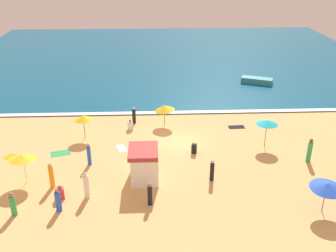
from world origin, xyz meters
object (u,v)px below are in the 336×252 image
(beachgoer_0, at_px, (89,154))
(beachgoer_5, at_px, (60,193))
(lifeguard_cabana, at_px, (144,164))
(small_boat_0, at_px, (257,80))
(beachgoer_2, at_px, (134,116))
(beachgoer_4, at_px, (150,194))
(beachgoer_3, at_px, (13,204))
(beachgoer_11, at_px, (51,176))
(beach_umbrella_3, at_px, (267,122))
(beach_umbrella_5, at_px, (22,157))
(beachgoer_1, at_px, (194,148))
(beachgoer_8, at_px, (58,201))
(beachgoer_6, at_px, (310,151))
(beachgoer_9, at_px, (86,186))
(beach_umbrella_4, at_px, (165,108))
(beachgoer_7, at_px, (212,170))
(beach_umbrella_2, at_px, (327,186))
(beach_umbrella_0, at_px, (83,118))
(beachgoer_10, at_px, (130,125))

(beachgoer_0, xyz_separation_m, beachgoer_5, (-1.26, -4.21, -0.46))
(lifeguard_cabana, bearing_deg, small_boat_0, 56.96)
(beachgoer_2, relative_size, beachgoer_4, 1.00)
(beachgoer_3, height_order, beachgoer_11, beachgoer_11)
(beach_umbrella_3, distance_m, beachgoer_0, 14.17)
(beach_umbrella_5, xyz_separation_m, beachgoer_1, (12.03, 3.65, -1.58))
(beachgoer_8, bearing_deg, lifeguard_cabana, 32.15)
(beachgoer_5, distance_m, beachgoer_11, 1.64)
(beachgoer_6, height_order, beachgoer_9, beachgoer_6)
(beachgoer_2, bearing_deg, beachgoer_1, -50.05)
(beach_umbrella_4, xyz_separation_m, beachgoer_9, (-5.41, -10.97, -0.82))
(beachgoer_0, height_order, beachgoer_7, beachgoer_0)
(beach_umbrella_4, xyz_separation_m, small_boat_0, (11.45, 11.27, -1.27))
(beachgoer_1, distance_m, beachgoer_2, 7.73)
(beachgoer_3, relative_size, beachgoer_7, 1.00)
(beach_umbrella_2, relative_size, beachgoer_5, 2.18)
(beach_umbrella_3, relative_size, beach_umbrella_5, 0.99)
(lifeguard_cabana, distance_m, beachgoer_4, 2.94)
(beach_umbrella_0, height_order, beachgoer_2, beach_umbrella_0)
(beachgoer_8, distance_m, beachgoer_10, 12.15)
(beachgoer_2, distance_m, beachgoer_7, 11.44)
(beach_umbrella_0, height_order, beachgoer_1, beach_umbrella_0)
(beachgoer_4, bearing_deg, lifeguard_cabana, 98.48)
(beach_umbrella_0, relative_size, beach_umbrella_5, 0.84)
(small_boat_0, bearing_deg, beachgoer_3, -131.38)
(beach_umbrella_4, bearing_deg, beachgoer_1, -68.05)
(beach_umbrella_4, bearing_deg, beachgoer_10, -165.68)
(beachgoer_9, relative_size, beachgoer_10, 1.99)
(beachgoer_2, distance_m, beachgoer_5, 12.36)
(beachgoer_5, bearing_deg, beach_umbrella_5, 144.00)
(beachgoer_6, bearing_deg, beachgoer_7, -163.75)
(beach_umbrella_3, height_order, beachgoer_0, beach_umbrella_3)
(beachgoer_6, relative_size, small_boat_0, 0.50)
(beachgoer_2, xyz_separation_m, small_boat_0, (14.26, 10.69, -0.31))
(beachgoer_1, bearing_deg, beachgoer_6, -11.35)
(beachgoer_5, bearing_deg, beachgoer_3, -146.97)
(beachgoer_11, relative_size, small_boat_0, 0.49)
(beach_umbrella_2, height_order, beachgoer_7, beach_umbrella_2)
(beachgoer_9, xyz_separation_m, small_boat_0, (16.87, 22.23, -0.45))
(lifeguard_cabana, height_order, beachgoer_10, lifeguard_cabana)
(beach_umbrella_4, xyz_separation_m, beachgoer_1, (2.15, -5.34, -1.29))
(beach_umbrella_5, xyz_separation_m, beachgoer_9, (4.47, -1.98, -1.12))
(lifeguard_cabana, bearing_deg, beachgoer_4, -81.52)
(beachgoer_2, bearing_deg, beach_umbrella_5, -126.47)
(lifeguard_cabana, xyz_separation_m, beachgoer_1, (3.91, 3.71, -0.82))
(beach_umbrella_5, xyz_separation_m, beachgoer_0, (4.02, 2.20, -1.11))
(beach_umbrella_2, height_order, beachgoer_0, beach_umbrella_2)
(beachgoer_4, bearing_deg, beachgoer_6, 22.05)
(beachgoer_11, bearing_deg, beach_umbrella_4, 50.60)
(beachgoer_6, bearing_deg, beach_umbrella_0, 164.95)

